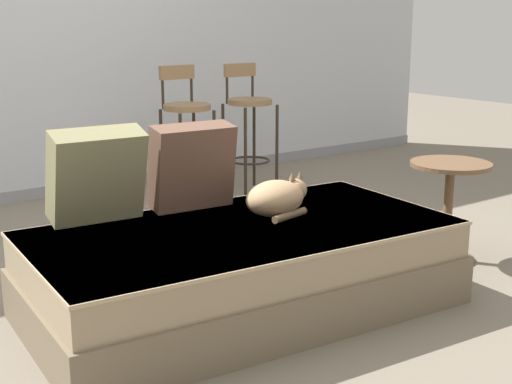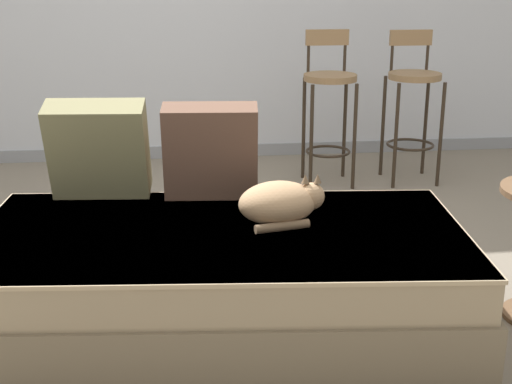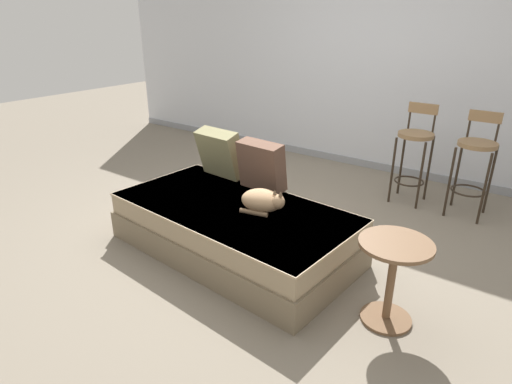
{
  "view_description": "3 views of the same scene",
  "coord_description": "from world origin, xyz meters",
  "views": [
    {
      "loc": [
        -1.79,
        -2.94,
        1.34
      ],
      "look_at": [
        0.15,
        -0.3,
        0.52
      ],
      "focal_mm": 50.0,
      "sensor_mm": 36.0,
      "label": 1
    },
    {
      "loc": [
        -0.15,
        -3.01,
        1.41
      ],
      "look_at": [
        0.15,
        -0.3,
        0.52
      ],
      "focal_mm": 50.0,
      "sensor_mm": 36.0,
      "label": 2
    },
    {
      "loc": [
        1.94,
        -2.77,
        1.8
      ],
      "look_at": [
        0.15,
        -0.3,
        0.52
      ],
      "focal_mm": 30.0,
      "sensor_mm": 36.0,
      "label": 3
    }
  ],
  "objects": [
    {
      "name": "ground_plane",
      "position": [
        0.0,
        0.0,
        0.0
      ],
      "size": [
        16.0,
        16.0,
        0.0
      ],
      "primitive_type": "plane",
      "color": "slate",
      "rests_on": "ground"
    },
    {
      "name": "wall_baseboard_trim",
      "position": [
        0.0,
        2.2,
        0.04
      ],
      "size": [
        8.0,
        0.02,
        0.09
      ],
      "primitive_type": "cube",
      "color": "gray",
      "rests_on": "ground"
    },
    {
      "name": "couch",
      "position": [
        0.0,
        -0.4,
        0.21
      ],
      "size": [
        2.02,
        1.17,
        0.4
      ],
      "color": "#766750",
      "rests_on": "ground"
    },
    {
      "name": "throw_pillow_corner",
      "position": [
        -0.5,
        0.05,
        0.63
      ],
      "size": [
        0.44,
        0.29,
        0.45
      ],
      "color": "#847F56",
      "rests_on": "couch"
    },
    {
      "name": "throw_pillow_middle",
      "position": [
        -0.02,
        0.01,
        0.62
      ],
      "size": [
        0.42,
        0.24,
        0.43
      ],
      "color": "brown",
      "rests_on": "couch"
    },
    {
      "name": "cat",
      "position": [
        0.25,
        -0.34,
        0.49
      ],
      "size": [
        0.37,
        0.3,
        0.2
      ],
      "color": "tan",
      "rests_on": "couch"
    },
    {
      "name": "bar_stool_near_window",
      "position": [
        0.82,
        1.46,
        0.58
      ],
      "size": [
        0.34,
        0.34,
        0.99
      ],
      "color": "#2D2319",
      "rests_on": "ground"
    },
    {
      "name": "bar_stool_by_doorway",
      "position": [
        1.38,
        1.46,
        0.57
      ],
      "size": [
        0.34,
        0.34,
        0.98
      ],
      "color": "#2D2319",
      "rests_on": "ground"
    }
  ]
}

